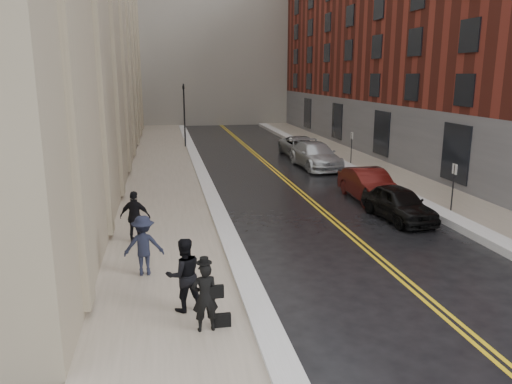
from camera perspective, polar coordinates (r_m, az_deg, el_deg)
name	(u,v)px	position (r m, az deg, el deg)	size (l,w,h in m)	color
ground	(344,313)	(13.44, 10.07, -13.42)	(160.00, 160.00, 0.00)	black
sidewalk_left	(163,185)	(27.81, -10.56, 0.85)	(4.00, 64.00, 0.15)	gray
sidewalk_right	(393,175)	(30.89, 15.35, 1.84)	(3.00, 64.00, 0.15)	gray
lane_stripe_a	(285,181)	(28.65, 3.33, 1.27)	(0.12, 64.00, 0.01)	gold
lane_stripe_b	(289,181)	(28.71, 3.80, 1.29)	(0.12, 64.00, 0.01)	gold
snow_ridge_left	(205,182)	(27.89, -5.84, 1.16)	(0.70, 60.80, 0.26)	silver
snow_ridge_right	(363,175)	(30.11, 12.19, 1.87)	(0.85, 60.80, 0.30)	silver
building_right	(467,31)	(40.71, 22.98, 16.61)	(14.00, 50.00, 18.00)	maroon
traffic_signal	(184,110)	(41.32, -8.20, 9.21)	(0.18, 0.15, 5.20)	black
parking_sign_near	(453,184)	(23.27, 21.62, 0.90)	(0.06, 0.35, 2.23)	black
parking_sign_far	(352,145)	(33.84, 10.86, 5.26)	(0.06, 0.35, 2.23)	black
car_black	(399,203)	(21.75, 15.99, -1.24)	(1.68, 4.17, 1.42)	black
car_maroon	(369,185)	(24.74, 12.78, 0.80)	(1.61, 4.61, 1.52)	#440E0C
car_silver_near	(315,155)	(32.77, 6.81, 4.19)	(2.28, 5.62, 1.63)	#B7BBC0
car_silver_far	(301,147)	(37.13, 5.21, 5.18)	(2.42, 5.25, 1.46)	#95999C
pedestrian_main	(205,297)	(11.82, -5.86, -11.85)	(0.61, 0.40, 1.68)	black
pedestrian_a	(184,275)	(12.80, -8.23, -9.32)	(0.93, 0.72, 1.91)	black
pedestrian_b	(144,245)	(15.22, -12.72, -5.96)	(1.17, 0.67, 1.82)	#1A1E30
pedestrian_c	(135,217)	(18.14, -13.64, -2.78)	(1.09, 0.45, 1.86)	black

